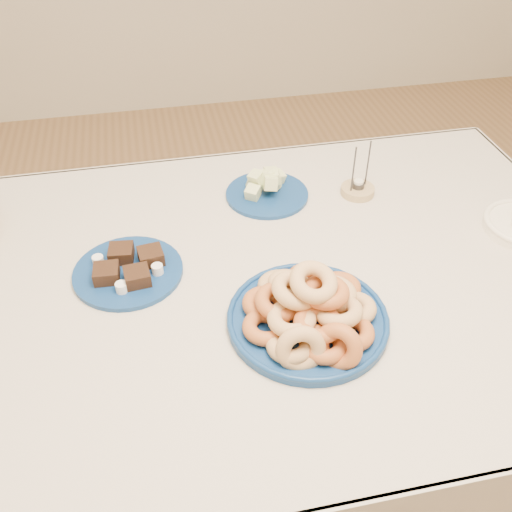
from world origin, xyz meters
name	(u,v)px	position (x,y,z in m)	size (l,w,h in m)	color
ground	(253,455)	(0.00, 0.00, 0.00)	(5.00, 5.00, 0.00)	olive
dining_table	(252,309)	(0.00, 0.00, 0.64)	(1.71, 1.11, 0.75)	brown
donut_platter	(309,312)	(0.08, -0.17, 0.79)	(0.41, 0.41, 0.15)	navy
melon_plate	(267,189)	(0.10, 0.31, 0.77)	(0.29, 0.29, 0.08)	navy
brownie_plate	(128,269)	(-0.27, 0.06, 0.76)	(0.29, 0.29, 0.04)	navy
candle_holder	(358,189)	(0.35, 0.27, 0.76)	(0.12, 0.12, 0.15)	tan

